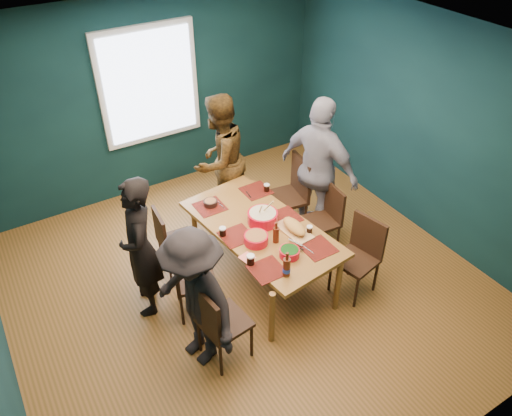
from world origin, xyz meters
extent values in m
cube|color=brown|center=(0.00, 0.00, -0.01)|extent=(5.00, 5.00, 0.01)
cube|color=white|center=(0.00, 0.00, 2.70)|extent=(5.00, 5.00, 0.01)
cube|color=#0F3233|center=(2.50, 0.00, 1.35)|extent=(0.01, 5.00, 2.70)
cube|color=#0F3233|center=(0.00, 2.50, 1.35)|extent=(5.00, 0.01, 2.70)
cube|color=#0F3233|center=(0.00, -2.50, 1.35)|extent=(5.00, 0.01, 2.70)
cube|color=silver|center=(0.00, 2.47, 1.55)|extent=(1.35, 0.06, 1.55)
cube|color=olive|center=(0.24, 0.07, 0.70)|extent=(1.17, 1.99, 0.05)
cylinder|color=olive|center=(-0.18, -0.80, 0.34)|extent=(0.07, 0.07, 0.67)
cylinder|color=olive|center=(0.65, -0.80, 0.34)|extent=(0.07, 0.07, 0.67)
cylinder|color=olive|center=(-0.18, 0.94, 0.34)|extent=(0.07, 0.07, 0.67)
cylinder|color=olive|center=(0.65, 0.94, 0.34)|extent=(0.07, 0.07, 0.67)
cube|color=black|center=(-0.53, 0.65, 0.42)|extent=(0.43, 0.43, 0.04)
cube|color=black|center=(-0.71, 0.67, 0.66)|extent=(0.07, 0.40, 0.43)
cylinder|color=black|center=(-0.72, 0.50, 0.20)|extent=(0.03, 0.03, 0.40)
cylinder|color=black|center=(-0.38, 0.47, 0.20)|extent=(0.03, 0.03, 0.40)
cylinder|color=black|center=(-0.69, 0.83, 0.20)|extent=(0.03, 0.03, 0.40)
cylinder|color=black|center=(-0.35, 0.80, 0.20)|extent=(0.03, 0.03, 0.40)
cube|color=black|center=(-0.64, -0.03, 0.44)|extent=(0.52, 0.52, 0.04)
cube|color=black|center=(-0.82, 0.03, 0.69)|extent=(0.16, 0.41, 0.45)
cylinder|color=black|center=(-0.86, -0.14, 0.21)|extent=(0.03, 0.03, 0.42)
cylinder|color=black|center=(-0.52, -0.25, 0.21)|extent=(0.03, 0.03, 0.42)
cylinder|color=black|center=(-0.75, 0.20, 0.21)|extent=(0.03, 0.03, 0.42)
cylinder|color=black|center=(-0.41, 0.09, 0.21)|extent=(0.03, 0.03, 0.42)
cube|color=black|center=(-0.65, -0.70, 0.46)|extent=(0.47, 0.47, 0.04)
cube|color=black|center=(-0.84, -0.72, 0.71)|extent=(0.09, 0.43, 0.47)
cylinder|color=black|center=(-0.81, -0.90, 0.22)|extent=(0.03, 0.03, 0.44)
cylinder|color=black|center=(-0.45, -0.86, 0.22)|extent=(0.03, 0.03, 0.44)
cylinder|color=black|center=(-0.86, -0.54, 0.22)|extent=(0.03, 0.03, 0.44)
cylinder|color=black|center=(-0.49, -0.50, 0.22)|extent=(0.03, 0.03, 0.44)
cube|color=black|center=(0.95, 0.63, 0.49)|extent=(0.52, 0.52, 0.04)
cube|color=black|center=(1.16, 0.60, 0.77)|extent=(0.11, 0.46, 0.50)
cylinder|color=black|center=(0.73, 0.47, 0.24)|extent=(0.04, 0.04, 0.47)
cylinder|color=black|center=(1.12, 0.41, 0.24)|extent=(0.04, 0.04, 0.47)
cylinder|color=black|center=(0.78, 0.86, 0.24)|extent=(0.04, 0.04, 0.47)
cylinder|color=black|center=(1.17, 0.80, 0.24)|extent=(0.04, 0.04, 0.47)
cube|color=black|center=(1.10, 0.09, 0.41)|extent=(0.42, 0.42, 0.04)
cube|color=black|center=(1.27, 0.08, 0.64)|extent=(0.07, 0.39, 0.42)
cylinder|color=black|center=(0.92, -0.06, 0.20)|extent=(0.03, 0.03, 0.40)
cylinder|color=black|center=(1.25, -0.09, 0.20)|extent=(0.03, 0.03, 0.40)
cylinder|color=black|center=(0.95, 0.27, 0.20)|extent=(0.03, 0.03, 0.40)
cylinder|color=black|center=(1.28, 0.24, 0.20)|extent=(0.03, 0.03, 0.40)
cube|color=black|center=(0.98, -0.68, 0.45)|extent=(0.50, 0.50, 0.04)
cube|color=black|center=(1.16, -0.64, 0.70)|extent=(0.13, 0.42, 0.46)
cylinder|color=black|center=(0.84, -0.90, 0.21)|extent=(0.03, 0.03, 0.43)
cylinder|color=black|center=(1.19, -0.82, 0.21)|extent=(0.03, 0.03, 0.43)
cylinder|color=black|center=(0.76, -0.55, 0.21)|extent=(0.03, 0.03, 0.43)
cylinder|color=black|center=(1.11, -0.47, 0.21)|extent=(0.03, 0.03, 0.43)
imported|color=black|center=(-1.05, 0.31, 0.81)|extent=(0.54, 0.68, 1.62)
imported|color=black|center=(0.40, 1.33, 0.87)|extent=(1.04, 0.94, 1.74)
imported|color=white|center=(1.27, 0.41, 0.92)|extent=(0.74, 1.17, 1.85)
imported|color=black|center=(-0.88, -0.57, 0.77)|extent=(0.80, 1.11, 1.54)
cylinder|color=red|center=(0.04, -0.14, 0.77)|extent=(0.26, 0.26, 0.10)
cylinder|color=#517D2D|center=(0.04, -0.14, 0.82)|extent=(0.22, 0.22, 0.02)
cylinder|color=red|center=(0.29, 0.12, 0.79)|extent=(0.34, 0.34, 0.13)
cylinder|color=beige|center=(0.29, 0.12, 0.85)|extent=(0.30, 0.30, 0.02)
cylinder|color=tan|center=(0.33, 0.12, 0.90)|extent=(0.10, 0.18, 0.27)
cylinder|color=tan|center=(0.25, 0.12, 0.90)|extent=(0.08, 0.19, 0.27)
cylinder|color=red|center=(0.23, -0.49, 0.76)|extent=(0.21, 0.21, 0.09)
cylinder|color=#134D14|center=(0.23, -0.49, 0.80)|extent=(0.18, 0.18, 0.02)
cube|color=tan|center=(0.49, -0.19, 0.73)|extent=(0.26, 0.46, 0.02)
ellipsoid|color=gold|center=(0.49, -0.19, 0.79)|extent=(0.19, 0.36, 0.10)
cube|color=#AFAFB6|center=(0.39, -0.37, 0.74)|extent=(0.08, 0.17, 0.00)
cylinder|color=black|center=(0.36, -0.46, 0.75)|extent=(0.05, 0.10, 0.02)
sphere|color=#1D5112|center=(0.49, -0.29, 0.79)|extent=(0.03, 0.03, 0.03)
sphere|color=#1D5112|center=(0.49, -0.19, 0.79)|extent=(0.03, 0.03, 0.03)
sphere|color=#1D5112|center=(0.49, -0.09, 0.79)|extent=(0.03, 0.03, 0.03)
cylinder|color=black|center=(-0.05, 0.71, 0.75)|extent=(0.16, 0.16, 0.06)
cylinder|color=#517D2D|center=(-0.05, 0.71, 0.78)|extent=(0.13, 0.13, 0.02)
cylinder|color=#461A0C|center=(0.04, -0.70, 0.82)|extent=(0.07, 0.07, 0.21)
cylinder|color=#461A0C|center=(0.04, -0.70, 0.97)|extent=(0.03, 0.03, 0.08)
cylinder|color=#1839AE|center=(0.04, -0.70, 0.79)|extent=(0.08, 0.08, 0.05)
cylinder|color=#461A0C|center=(0.23, -0.23, 0.81)|extent=(0.07, 0.07, 0.18)
cylinder|color=#461A0C|center=(0.23, -0.23, 0.94)|extent=(0.03, 0.03, 0.07)
cylinder|color=black|center=(-0.17, -0.38, 0.77)|extent=(0.08, 0.08, 0.11)
cylinder|color=white|center=(-0.17, -0.38, 0.82)|extent=(0.08, 0.08, 0.02)
cylinder|color=black|center=(0.62, -0.29, 0.76)|extent=(0.06, 0.06, 0.09)
cylinder|color=white|center=(0.62, -0.29, 0.80)|extent=(0.06, 0.06, 0.01)
cylinder|color=black|center=(0.65, 0.61, 0.77)|extent=(0.07, 0.07, 0.09)
cylinder|color=white|center=(0.65, 0.61, 0.81)|extent=(0.07, 0.07, 0.01)
cylinder|color=black|center=(-0.20, 0.15, 0.77)|extent=(0.07, 0.07, 0.10)
cylinder|color=white|center=(-0.20, 0.15, 0.82)|extent=(0.08, 0.08, 0.02)
cube|color=#FC796A|center=(0.58, 0.07, 0.72)|extent=(0.15, 0.15, 0.00)
cube|color=#FC796A|center=(-0.15, -0.28, 0.72)|extent=(0.16, 0.16, 0.00)
cube|color=#FC796A|center=(0.59, -0.63, 0.72)|extent=(0.16, 0.16, 0.00)
camera|label=1|loc=(-2.04, -3.54, 4.14)|focal=35.00mm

